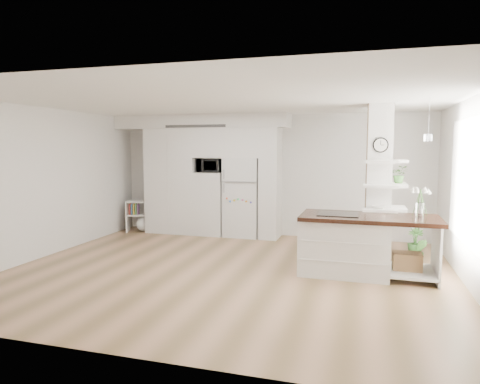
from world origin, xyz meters
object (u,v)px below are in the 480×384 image
Objects in this scene: kitchen_island at (352,243)px; bookshelf at (141,218)px; floor_plant_a at (419,251)px; refrigerator at (243,197)px.

bookshelf is at bearing 157.19° from kitchen_island.
kitchen_island is 4.79× the size of floor_plant_a.
refrigerator is 4.02× the size of floor_plant_a.
floor_plant_a is (1.09, 0.92, -0.27)m from kitchen_island.
bookshelf is at bearing -175.92° from refrigerator.
refrigerator is at bearing 137.36° from kitchen_island.
kitchen_island is 5.33m from bookshelf.
refrigerator is at bearing 158.65° from floor_plant_a.
kitchen_island is at bearing -43.31° from refrigerator.
refrigerator is 2.40× the size of bookshelf.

